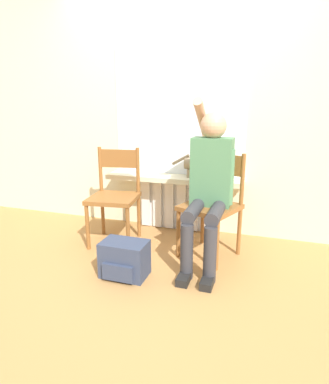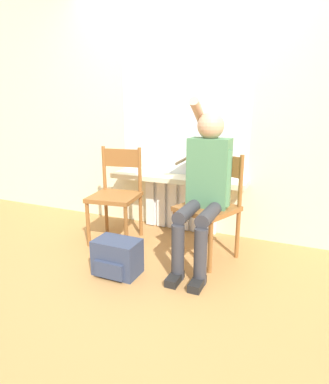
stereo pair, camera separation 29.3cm
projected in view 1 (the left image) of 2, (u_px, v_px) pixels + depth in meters
ground_plane at (135, 279)px, 2.50m from camera, size 12.00×12.00×0.00m
wall_with_window at (179, 102)px, 3.29m from camera, size 7.00×0.06×2.70m
radiator at (176, 204)px, 3.49m from camera, size 0.82×0.08×0.56m
windowsill at (174, 179)px, 3.32m from camera, size 1.44×0.28×0.05m
window_glass at (178, 107)px, 3.26m from camera, size 1.38×0.01×1.39m
chair_left at (115, 194)px, 3.10m from camera, size 0.50×0.50×0.92m
chair_right at (213, 203)px, 2.81m from camera, size 0.57×0.57×0.92m
person at (210, 180)px, 2.65m from camera, size 0.36×1.02×1.38m
cat at (202, 164)px, 3.20m from camera, size 0.51×0.12×0.24m
backpack at (124, 259)px, 2.52m from camera, size 0.36×0.26×0.28m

